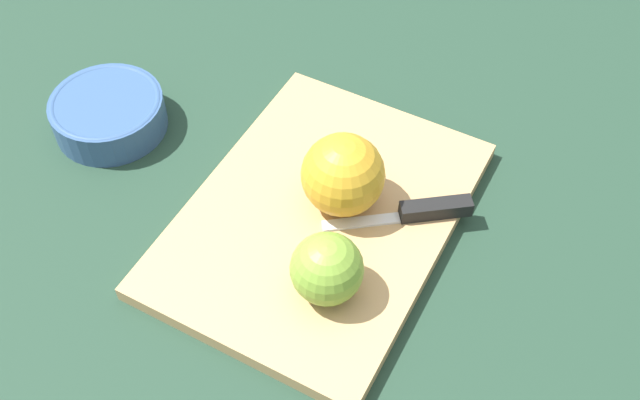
% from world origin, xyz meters
% --- Properties ---
extents(ground_plane, '(4.00, 4.00, 0.00)m').
position_xyz_m(ground_plane, '(0.00, 0.00, 0.00)').
color(ground_plane, '#1E3828').
extents(cutting_board, '(0.40, 0.32, 0.02)m').
position_xyz_m(cutting_board, '(0.00, 0.00, 0.01)').
color(cutting_board, tan).
rests_on(cutting_board, ground_plane).
extents(apple_half_left, '(0.07, 0.07, 0.07)m').
position_xyz_m(apple_half_left, '(-0.09, -0.04, 0.05)').
color(apple_half_left, olive).
rests_on(apple_half_left, cutting_board).
extents(apple_half_right, '(0.09, 0.09, 0.09)m').
position_xyz_m(apple_half_right, '(0.02, -0.02, 0.06)').
color(apple_half_right, gold).
rests_on(apple_half_right, cutting_board).
extents(knife, '(0.08, 0.15, 0.02)m').
position_xyz_m(knife, '(0.03, -0.11, 0.03)').
color(knife, silver).
rests_on(knife, cutting_board).
extents(bowl, '(0.13, 0.13, 0.04)m').
position_xyz_m(bowl, '(0.06, 0.28, 0.02)').
color(bowl, '#33517F').
rests_on(bowl, ground_plane).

